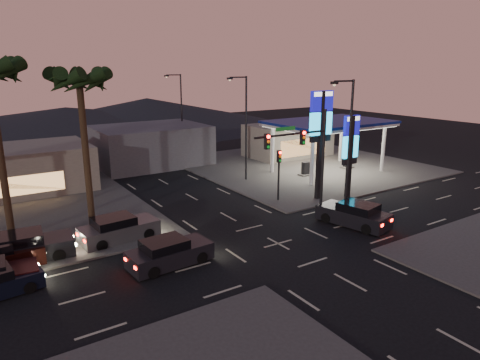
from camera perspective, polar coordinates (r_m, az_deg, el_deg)
ground at (r=27.41m, az=5.10°, el=-8.45°), size 140.00×140.00×0.00m
corner_lot_ne at (r=48.94m, az=8.24°, el=2.00°), size 24.00×24.00×0.12m
gas_station at (r=45.21m, az=11.84°, el=7.25°), size 12.20×8.20×5.47m
convenience_store at (r=53.57m, az=6.39°, el=5.29°), size 10.00×6.00×4.00m
pylon_sign_tall at (r=35.23m, az=10.72°, el=7.38°), size 2.20×0.35×9.00m
pylon_sign_short at (r=36.57m, az=14.52°, el=4.68°), size 1.60×0.35×7.00m
traffic_signal_mast at (r=29.67m, az=8.67°, el=3.83°), size 6.10×0.39×8.00m
pedestal_signal at (r=34.98m, az=5.22°, el=1.75°), size 0.32×0.39×4.30m
streetlight_near at (r=31.01m, az=14.13°, el=4.94°), size 2.14×0.25×10.00m
streetlight_mid at (r=40.83m, az=0.58°, el=7.67°), size 2.14×0.25×10.00m
streetlight_far at (r=52.96m, az=-7.99°, el=9.18°), size 2.14×0.25×10.00m
palm_a at (r=29.95m, az=-20.58°, el=11.27°), size 4.41×4.41×10.86m
building_far_mid at (r=49.73m, az=-11.85°, el=4.56°), size 12.00×9.00×4.40m
hill_right at (r=85.78m, az=-12.24°, el=8.95°), size 50.00×50.00×5.00m
hill_center at (r=81.67m, az=-22.14°, el=7.57°), size 60.00×60.00×4.00m
car_lane_a_front at (r=24.59m, az=-9.47°, el=-9.57°), size 4.94×2.32×1.57m
car_lane_b_front at (r=28.62m, az=-15.93°, el=-6.33°), size 5.14×2.45×1.63m
car_lane_b_mid at (r=27.67m, az=-26.74°, el=-8.08°), size 5.34×2.60×1.69m
suv_station at (r=31.16m, az=15.00°, el=-4.48°), size 3.12×5.31×1.67m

